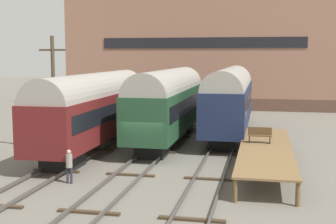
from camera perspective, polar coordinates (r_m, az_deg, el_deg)
The scene contains 12 objects.
ground_plane at distance 27.58m, azimuth -2.86°, elevation -6.22°, with size 200.00×200.00×0.00m, color #6B665B.
track_left at distance 28.85m, azimuth -10.94°, elevation -5.46°, with size 2.60×60.00×0.26m.
track_middle at distance 27.55m, azimuth -2.86°, elevation -5.93°, with size 2.60×60.00×0.26m.
track_right at distance 26.84m, azimuth 5.83°, elevation -6.31°, with size 2.60×60.00×0.26m.
train_car_navy at distance 36.94m, azimuth 7.55°, elevation 1.83°, with size 2.98×16.55×5.33m.
train_car_maroon at distance 31.05m, azimuth -9.03°, elevation 0.63°, with size 2.95×15.34×5.12m.
train_car_green at distance 33.78m, azimuth 0.03°, elevation 1.36°, with size 3.01×15.13×5.28m.
station_platform at distance 26.96m, azimuth 11.83°, elevation -4.39°, with size 2.90×14.00×1.13m.
bench at distance 28.16m, azimuth 11.12°, elevation -2.72°, with size 1.40×0.40×0.91m.
person_worker at distance 23.53m, azimuth -11.96°, elevation -6.13°, with size 0.32×0.32×1.69m.
utility_pole at distance 31.11m, azimuth -13.77°, elevation 2.39°, with size 1.80×0.24×7.51m.
warehouse_building at distance 60.86m, azimuth 4.97°, elevation 7.58°, with size 33.27×14.01×14.00m.
Camera 1 is at (6.71, -26.01, 6.26)m, focal length 50.00 mm.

